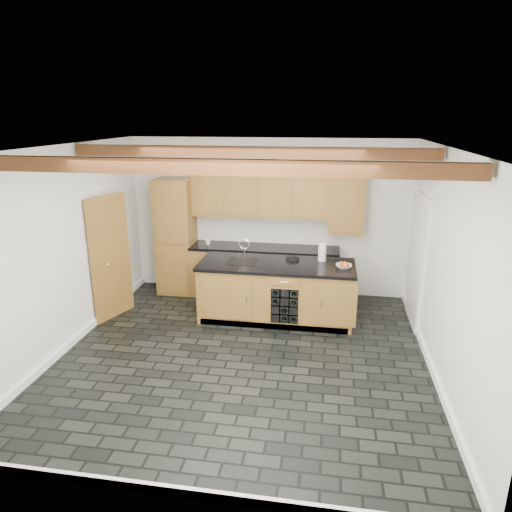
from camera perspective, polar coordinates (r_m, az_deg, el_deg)
The scene contains 10 objects.
ground at distance 6.45m, azimuth -1.62°, elevation -12.29°, with size 5.00×5.00×0.00m, color black.
room_shell at distance 6.36m, azimuth -1.60°, elevation 2.21°, with size 5.01×5.00×5.00m.
back_cabinetry at distance 8.17m, azimuth -1.34°, elevation 1.67°, with size 3.65×0.62×2.20m.
island at distance 7.35m, azimuth 2.58°, elevation -4.41°, with size 2.48×0.96×0.93m.
faucet at distance 7.31m, azimuth -1.66°, elevation -0.37°, with size 0.45×0.40×0.34m.
kitchen_scale at distance 7.39m, azimuth 4.57°, elevation -0.27°, with size 0.21×0.15×0.06m.
fruit_bowl at distance 7.09m, azimuth 10.91°, elevation -1.29°, with size 0.24×0.24×0.06m, color beige.
fruit_cluster at distance 7.08m, azimuth 10.92°, elevation -1.04°, with size 0.16×0.17×0.07m.
paper_towel at distance 7.36m, azimuth 8.27°, elevation 0.45°, with size 0.12×0.12×0.28m, color white.
mug at distance 8.27m, azimuth -6.03°, elevation 1.74°, with size 0.10×0.10×0.10m, color white.
Camera 1 is at (1.07, -5.50, 3.18)m, focal length 32.00 mm.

